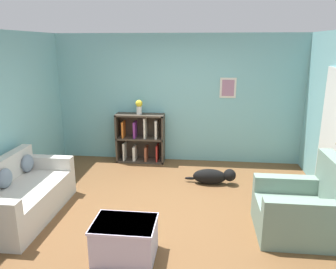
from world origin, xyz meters
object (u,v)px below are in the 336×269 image
object	(u,v)px
bookshelf	(141,138)
couch	(19,197)
coffee_table	(125,239)
recliner_chair	(303,209)
vase	(139,106)
dog	(214,176)

from	to	relation	value
bookshelf	couch	bearing A→B (deg)	-117.45
bookshelf	coffee_table	xyz separation A→B (m)	(0.43, -3.22, -0.26)
bookshelf	recliner_chair	world-z (taller)	recliner_chair
couch	vase	bearing A→B (deg)	62.61
bookshelf	dog	world-z (taller)	bookshelf
recliner_chair	bookshelf	bearing A→B (deg)	136.17
couch	dog	bearing A→B (deg)	27.33
couch	vase	world-z (taller)	vase
recliner_chair	dog	xyz separation A→B (m)	(-1.10, 1.45, -0.20)
recliner_chair	vase	distance (m)	3.68
couch	vase	xyz separation A→B (m)	(1.27, 2.44, 0.87)
bookshelf	coffee_table	distance (m)	3.26
couch	vase	size ratio (longest dim) A/B	5.88
recliner_chair	coffee_table	size ratio (longest dim) A/B	1.44
dog	vase	xyz separation A→B (m)	(-1.51, 1.01, 1.03)
recliner_chair	dog	bearing A→B (deg)	127.10
couch	coffee_table	xyz separation A→B (m)	(1.71, -0.76, -0.07)
bookshelf	dog	xyz separation A→B (m)	(1.49, -1.03, -0.35)
bookshelf	vase	bearing A→B (deg)	-123.30
recliner_chair	dog	world-z (taller)	recliner_chair
bookshelf	recliner_chair	bearing A→B (deg)	-43.83
recliner_chair	couch	bearing A→B (deg)	179.70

